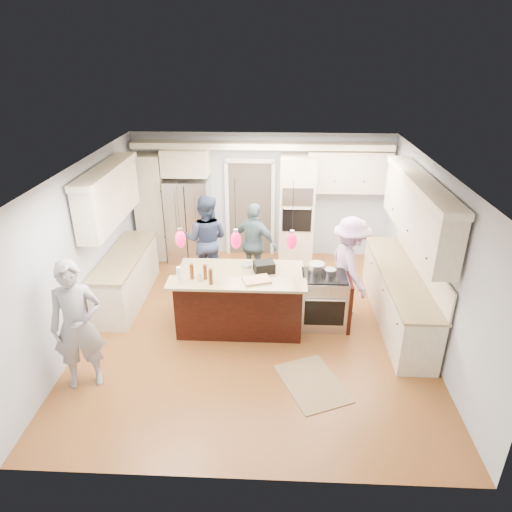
{
  "coord_description": "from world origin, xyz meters",
  "views": [
    {
      "loc": [
        0.32,
        -6.5,
        4.36
      ],
      "look_at": [
        0.0,
        0.35,
        1.15
      ],
      "focal_mm": 32.0,
      "sensor_mm": 36.0,
      "label": 1
    }
  ],
  "objects_px": {
    "refrigerator": "(189,220)",
    "person_bar_end": "(77,326)",
    "kitchen_island": "(240,299)",
    "island_range": "(325,300)",
    "person_far_left": "(206,240)"
  },
  "relations": [
    {
      "from": "refrigerator",
      "to": "island_range",
      "type": "bearing_deg",
      "value": -42.59
    },
    {
      "from": "island_range",
      "to": "person_far_left",
      "type": "xyz_separation_m",
      "value": [
        -2.18,
        1.45,
        0.44
      ]
    },
    {
      "from": "island_range",
      "to": "kitchen_island",
      "type": "bearing_deg",
      "value": -176.91
    },
    {
      "from": "refrigerator",
      "to": "island_range",
      "type": "xyz_separation_m",
      "value": [
        2.71,
        -2.49,
        -0.44
      ]
    },
    {
      "from": "kitchen_island",
      "to": "island_range",
      "type": "xyz_separation_m",
      "value": [
        1.41,
        0.08,
        -0.03
      ]
    },
    {
      "from": "kitchen_island",
      "to": "island_range",
      "type": "relative_size",
      "value": 2.28
    },
    {
      "from": "person_bar_end",
      "to": "kitchen_island",
      "type": "bearing_deg",
      "value": 21.03
    },
    {
      "from": "refrigerator",
      "to": "person_bar_end",
      "type": "xyz_separation_m",
      "value": [
        -0.75,
        -4.15,
        0.04
      ]
    },
    {
      "from": "kitchen_island",
      "to": "person_far_left",
      "type": "xyz_separation_m",
      "value": [
        -0.78,
        1.53,
        0.41
      ]
    },
    {
      "from": "island_range",
      "to": "refrigerator",
      "type": "bearing_deg",
      "value": 137.41
    },
    {
      "from": "island_range",
      "to": "person_far_left",
      "type": "height_order",
      "value": "person_far_left"
    },
    {
      "from": "kitchen_island",
      "to": "person_far_left",
      "type": "height_order",
      "value": "person_far_left"
    },
    {
      "from": "kitchen_island",
      "to": "person_far_left",
      "type": "bearing_deg",
      "value": 116.91
    },
    {
      "from": "person_bar_end",
      "to": "person_far_left",
      "type": "distance_m",
      "value": 3.36
    },
    {
      "from": "kitchen_island",
      "to": "person_bar_end",
      "type": "height_order",
      "value": "person_bar_end"
    }
  ]
}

